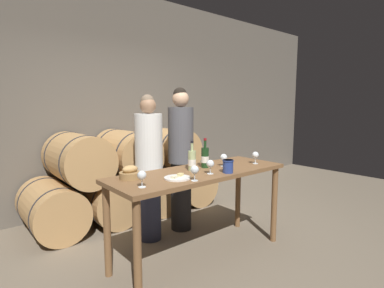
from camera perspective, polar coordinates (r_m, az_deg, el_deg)
The scene contains 16 objects.
ground_plane at distance 3.24m, azimuth 1.58°, elevation -20.55°, with size 10.00×10.00×0.00m, color #726654.
stone_wall_back at distance 4.66m, azimuth -15.94°, elevation 8.11°, with size 10.00×0.12×3.20m.
barrel_stack at distance 4.24m, azimuth -12.17°, elevation -6.02°, with size 2.61×0.94×1.19m.
tasting_table at distance 2.96m, azimuth 1.63°, elevation -7.35°, with size 1.84×0.65×0.89m.
person_left at distance 3.37m, azimuth -8.18°, elevation -4.34°, with size 0.31×0.31×1.64m.
person_right at distance 3.61m, azimuth -2.13°, elevation -2.56°, with size 0.30×0.30×1.73m.
wine_bottle_red at distance 3.06m, azimuth 2.50°, elevation -2.57°, with size 0.08×0.08×0.30m.
wine_bottle_white at distance 2.92m, azimuth -0.00°, elevation -3.14°, with size 0.08×0.08×0.29m.
blue_crock at distance 2.85m, azimuth 6.87°, elevation -4.13°, with size 0.11×0.11×0.12m.
bread_basket at distance 2.67m, azimuth -11.69°, elevation -5.55°, with size 0.19×0.19×0.12m.
cheese_plate at distance 2.62m, azimuth -2.81°, elevation -6.43°, with size 0.23×0.23×0.04m.
wine_glass_far_left at distance 2.36m, azimuth -9.54°, elevation -5.98°, with size 0.07×0.07×0.13m.
wine_glass_left at distance 2.53m, azimuth 0.50°, elevation -4.99°, with size 0.07×0.07×0.13m.
wine_glass_center at distance 2.79m, azimuth 3.50°, elevation -3.85°, with size 0.07×0.07×0.13m.
wine_glass_right at distance 3.14m, azimuth 6.06°, elevation -2.60°, with size 0.07×0.07×0.13m.
wine_glass_far_right at distance 3.34m, azimuth 11.99°, elevation -2.11°, with size 0.07×0.07×0.13m.
Camera 1 is at (-1.90, -2.14, 1.52)m, focal length 28.00 mm.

